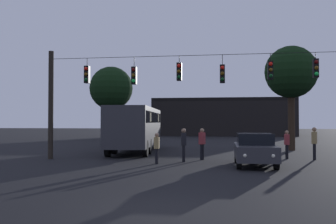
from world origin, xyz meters
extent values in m
plane|color=black|center=(0.00, 24.50, 0.00)|extent=(168.00, 168.00, 0.00)
cylinder|color=black|center=(-8.25, 11.78, 3.01)|extent=(0.28, 0.28, 6.02)
cylinder|color=black|center=(0.00, 11.78, 5.58)|extent=(16.49, 0.02, 0.02)
cylinder|color=black|center=(-6.14, 11.78, 5.35)|extent=(0.03, 0.03, 0.43)
cube|color=black|center=(-6.14, 11.78, 4.66)|extent=(0.26, 0.32, 0.95)
sphere|color=red|center=(-6.14, 11.60, 4.96)|extent=(0.20, 0.20, 0.20)
sphere|color=#5B3D0C|center=(-6.14, 11.60, 4.66)|extent=(0.20, 0.20, 0.20)
sphere|color=#0C4219|center=(-6.14, 11.60, 4.36)|extent=(0.20, 0.20, 0.20)
cylinder|color=black|center=(-3.48, 11.78, 5.30)|extent=(0.03, 0.03, 0.53)
cube|color=black|center=(-3.48, 11.78, 4.56)|extent=(0.26, 0.32, 0.95)
sphere|color=#510A0A|center=(-3.48, 11.60, 4.86)|extent=(0.20, 0.20, 0.20)
sphere|color=#5B3D0C|center=(-3.48, 11.60, 4.56)|extent=(0.20, 0.20, 0.20)
sphere|color=#1EE04C|center=(-3.48, 11.60, 4.26)|extent=(0.20, 0.20, 0.20)
cylinder|color=black|center=(-1.02, 11.78, 5.38)|extent=(0.03, 0.03, 0.37)
cube|color=black|center=(-1.02, 11.78, 4.72)|extent=(0.26, 0.32, 0.95)
sphere|color=red|center=(-1.02, 11.60, 5.02)|extent=(0.20, 0.20, 0.20)
sphere|color=#5B3D0C|center=(-1.02, 11.60, 4.72)|extent=(0.20, 0.20, 0.20)
sphere|color=#0C4219|center=(-1.02, 11.60, 4.42)|extent=(0.20, 0.20, 0.20)
cylinder|color=black|center=(1.25, 11.78, 5.30)|extent=(0.03, 0.03, 0.52)
cube|color=black|center=(1.25, 11.78, 4.57)|extent=(0.26, 0.32, 0.95)
sphere|color=red|center=(1.25, 11.60, 4.87)|extent=(0.20, 0.20, 0.20)
sphere|color=#5B3D0C|center=(1.25, 11.60, 4.57)|extent=(0.20, 0.20, 0.20)
sphere|color=#0C4219|center=(1.25, 11.60, 4.27)|extent=(0.20, 0.20, 0.20)
cylinder|color=black|center=(3.68, 11.78, 5.37)|extent=(0.03, 0.03, 0.38)
cube|color=black|center=(3.68, 11.78, 4.71)|extent=(0.26, 0.32, 0.95)
sphere|color=red|center=(3.68, 11.60, 5.01)|extent=(0.20, 0.20, 0.20)
sphere|color=#5B3D0C|center=(3.68, 11.60, 4.71)|extent=(0.20, 0.20, 0.20)
sphere|color=#0C4219|center=(3.68, 11.60, 4.41)|extent=(0.20, 0.20, 0.20)
cylinder|color=black|center=(5.91, 11.78, 5.40)|extent=(0.03, 0.03, 0.32)
cube|color=black|center=(5.91, 11.78, 4.76)|extent=(0.26, 0.32, 0.95)
sphere|color=#510A0A|center=(5.91, 11.60, 5.06)|extent=(0.20, 0.20, 0.20)
sphere|color=#5B3D0C|center=(5.91, 11.60, 4.76)|extent=(0.20, 0.20, 0.20)
sphere|color=#1EE04C|center=(5.91, 11.60, 4.46)|extent=(0.20, 0.20, 0.20)
cube|color=#2D2D33|center=(-4.77, 17.80, 1.75)|extent=(3.52, 11.19, 2.50)
cube|color=black|center=(-4.77, 17.80, 2.36)|extent=(3.50, 10.53, 0.70)
cylinder|color=black|center=(-6.25, 21.64, 0.50)|extent=(0.37, 1.02, 1.00)
cylinder|color=black|center=(-4.04, 21.84, 0.50)|extent=(0.37, 1.02, 1.00)
cylinder|color=black|center=(-5.67, 15.50, 0.50)|extent=(0.37, 1.02, 1.00)
cylinder|color=black|center=(-3.46, 15.71, 0.50)|extent=(0.37, 1.02, 1.00)
cylinder|color=black|center=(-5.48, 13.53, 0.50)|extent=(0.37, 1.02, 1.00)
cylinder|color=black|center=(-3.27, 13.74, 0.50)|extent=(0.37, 1.02, 1.00)
cube|color=beige|center=(-5.08, 21.08, 2.36)|extent=(2.62, 1.04, 0.56)
cube|color=beige|center=(-4.51, 15.06, 2.36)|extent=(2.62, 1.04, 0.56)
cube|color=#2D2D33|center=(2.76, 9.99, 0.66)|extent=(1.85, 4.32, 0.68)
cube|color=black|center=(2.76, 10.14, 1.26)|extent=(1.61, 2.34, 0.52)
cylinder|color=black|center=(3.57, 8.58, 0.32)|extent=(0.23, 0.64, 0.64)
cylinder|color=black|center=(1.99, 8.56, 0.32)|extent=(0.23, 0.64, 0.64)
cylinder|color=black|center=(3.54, 11.41, 0.32)|extent=(0.23, 0.64, 0.64)
cylinder|color=black|center=(1.96, 11.40, 0.32)|extent=(0.23, 0.64, 0.64)
sphere|color=white|center=(3.36, 7.89, 0.66)|extent=(0.18, 0.18, 0.18)
sphere|color=white|center=(2.21, 7.88, 0.66)|extent=(0.18, 0.18, 0.18)
cylinder|color=black|center=(-1.94, 10.20, 0.38)|extent=(0.14, 0.14, 0.75)
cylinder|color=black|center=(-1.93, 10.04, 0.38)|extent=(0.14, 0.14, 0.75)
cube|color=#997F4C|center=(-1.94, 10.12, 1.03)|extent=(0.26, 0.37, 0.56)
sphere|color=#8C6B51|center=(-1.94, 10.12, 1.41)|extent=(0.20, 0.20, 0.20)
cylinder|color=black|center=(6.18, 13.48, 0.44)|extent=(0.14, 0.14, 0.88)
cylinder|color=black|center=(6.12, 13.34, 0.44)|extent=(0.14, 0.14, 0.88)
cube|color=#997F4C|center=(6.15, 13.41, 1.20)|extent=(0.35, 0.42, 0.66)
sphere|color=#8C6B51|center=(6.15, 13.41, 1.65)|extent=(0.24, 0.24, 0.24)
cylinder|color=black|center=(4.76, 13.88, 0.39)|extent=(0.14, 0.14, 0.78)
cylinder|color=black|center=(4.76, 13.72, 0.39)|extent=(0.14, 0.14, 0.78)
cube|color=maroon|center=(4.76, 13.80, 1.07)|extent=(0.25, 0.37, 0.59)
sphere|color=#8C6B51|center=(4.76, 13.80, 1.47)|extent=(0.21, 0.21, 0.21)
cylinder|color=black|center=(0.16, 12.61, 0.42)|extent=(0.14, 0.14, 0.85)
cylinder|color=black|center=(0.09, 12.47, 0.42)|extent=(0.14, 0.14, 0.85)
cube|color=maroon|center=(0.12, 12.54, 1.16)|extent=(0.36, 0.42, 0.63)
sphere|color=#8C6B51|center=(0.12, 12.54, 1.59)|extent=(0.23, 0.23, 0.23)
cylinder|color=black|center=(-0.75, 11.37, 0.43)|extent=(0.14, 0.14, 0.85)
cylinder|color=black|center=(-0.72, 11.21, 0.43)|extent=(0.14, 0.14, 0.85)
cube|color=black|center=(-0.74, 11.29, 1.17)|extent=(0.31, 0.40, 0.64)
sphere|color=#8C6B51|center=(-0.74, 11.29, 1.61)|extent=(0.23, 0.23, 0.23)
cube|color=black|center=(0.86, 51.06, 2.50)|extent=(20.57, 8.51, 5.00)
cube|color=black|center=(0.86, 51.06, 5.25)|extent=(20.57, 8.51, 0.50)
cylinder|color=#2D2116|center=(6.06, 20.48, 2.17)|extent=(0.50, 0.50, 4.35)
sphere|color=black|center=(6.06, 20.48, 5.67)|extent=(3.78, 3.78, 3.78)
cylinder|color=black|center=(-11.02, 32.31, 2.04)|extent=(0.34, 0.34, 4.09)
sphere|color=black|center=(-11.02, 32.31, 5.73)|extent=(4.69, 4.69, 4.69)
cylinder|color=black|center=(-13.24, 39.83, 2.46)|extent=(0.37, 0.37, 4.92)
sphere|color=black|center=(-13.24, 39.83, 6.25)|extent=(3.80, 3.80, 3.80)
camera|label=1|loc=(1.51, -8.80, 2.07)|focal=41.92mm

